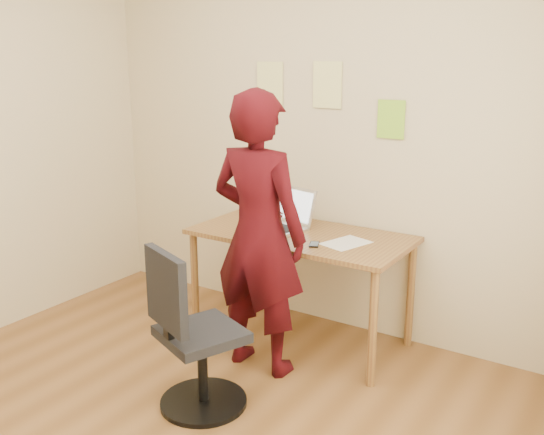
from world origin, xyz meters
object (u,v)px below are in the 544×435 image
Objects in this scene: desk at (301,246)px; phone at (314,244)px; office_chair at (192,342)px; laptop at (284,219)px; person at (259,234)px.

phone is at bearing -41.71° from desk.
phone is 0.96m from office_chair.
laptop is 3.43× the size of phone.
person is (0.14, -0.51, 0.05)m from laptop.
laptop is 0.46× the size of office_chair.
office_chair is at bearing -93.33° from desk.
laptop is 0.53m from person.
phone is at bearing -129.01° from person.
desk is 0.23m from laptop.
phone is 0.36m from person.
laptop reaches higher than office_chair.
office_chair is (-0.26, -0.86, -0.36)m from phone.
person is (-0.03, -0.45, 0.19)m from desk.
office_chair is (0.11, -1.09, -0.40)m from laptop.
desk is 3.32× the size of laptop.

